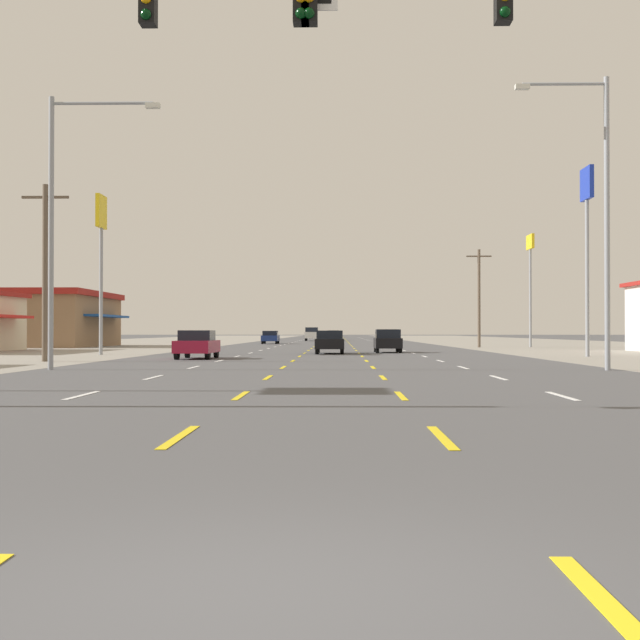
# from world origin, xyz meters

# --- Properties ---
(ground_plane) EXTENTS (572.00, 572.00, 0.00)m
(ground_plane) POSITION_xyz_m (0.00, 66.00, 0.00)
(ground_plane) COLOR #4C4C4F
(lot_apron_left) EXTENTS (28.00, 440.00, 0.01)m
(lot_apron_left) POSITION_xyz_m (-24.75, 66.00, 0.00)
(lot_apron_left) COLOR gray
(lot_apron_left) RESTS_ON ground
(lane_markings) EXTENTS (10.64, 227.60, 0.01)m
(lane_markings) POSITION_xyz_m (0.00, 104.50, 0.01)
(lane_markings) COLOR white
(lane_markings) RESTS_ON ground
(signal_span_wire) EXTENTS (26.24, 0.53, 9.39)m
(signal_span_wire) POSITION_xyz_m (0.02, 11.53, 5.69)
(signal_span_wire) COLOR brown
(signal_span_wire) RESTS_ON ground
(sedan_far_left_nearest) EXTENTS (1.80, 4.50, 1.46)m
(sedan_far_left_nearest) POSITION_xyz_m (-6.84, 40.33, 0.76)
(sedan_far_left_nearest) COLOR maroon
(sedan_far_left_nearest) RESTS_ON ground
(sedan_center_turn_near) EXTENTS (1.80, 4.50, 1.46)m
(sedan_center_turn_near) POSITION_xyz_m (-0.11, 50.81, 0.76)
(sedan_center_turn_near) COLOR black
(sedan_center_turn_near) RESTS_ON ground
(hatchback_inner_right_mid) EXTENTS (1.72, 3.90, 1.54)m
(hatchback_inner_right_mid) POSITION_xyz_m (3.71, 53.61, 0.78)
(hatchback_inner_right_mid) COLOR black
(hatchback_inner_right_mid) RESTS_ON ground
(sedan_far_left_midfar) EXTENTS (1.80, 4.50, 1.46)m
(sedan_far_left_midfar) POSITION_xyz_m (-7.13, 93.73, 0.76)
(sedan_far_left_midfar) COLOR navy
(sedan_far_left_midfar) RESTS_ON ground
(suv_inner_left_far) EXTENTS (1.98, 4.90, 1.98)m
(suv_inner_left_far) POSITION_xyz_m (-3.38, 124.50, 1.03)
(suv_inner_left_far) COLOR white
(suv_inner_left_far) RESTS_ON ground
(hatchback_center_turn_farther) EXTENTS (1.72, 3.90, 1.54)m
(hatchback_center_turn_farther) POSITION_xyz_m (-0.20, 124.79, 0.78)
(hatchback_center_turn_farther) COLOR #B28C33
(hatchback_center_turn_farther) RESTS_ON ground
(storefront_left_row_2) EXTENTS (12.28, 16.19, 5.08)m
(storefront_left_row_2) POSITION_xyz_m (-26.82, 76.12, 2.56)
(storefront_left_row_2) COLOR #8C6B4C
(storefront_left_row_2) RESTS_ON ground
(pole_sign_left_row_1) EXTENTS (0.24, 1.76, 9.59)m
(pole_sign_left_row_1) POSITION_xyz_m (-13.82, 47.70, 7.14)
(pole_sign_left_row_1) COLOR gray
(pole_sign_left_row_1) RESTS_ON ground
(pole_sign_right_row_1) EXTENTS (0.24, 1.94, 10.51)m
(pole_sign_right_row_1) POSITION_xyz_m (14.22, 44.21, 7.85)
(pole_sign_right_row_1) COLOR gray
(pole_sign_right_row_1) RESTS_ON ground
(pole_sign_right_row_2) EXTENTS (0.24, 2.37, 10.03)m
(pole_sign_right_row_2) POSITION_xyz_m (17.58, 73.90, 7.55)
(pole_sign_right_row_2) COLOR gray
(pole_sign_right_row_2) RESTS_ON ground
(streetlight_left_row_0) EXTENTS (4.10, 0.26, 10.05)m
(streetlight_left_row_0) POSITION_xyz_m (-9.75, 27.30, 5.80)
(streetlight_left_row_0) COLOR gray
(streetlight_left_row_0) RESTS_ON ground
(streetlight_right_row_0) EXTENTS (3.41, 0.26, 10.66)m
(streetlight_right_row_0) POSITION_xyz_m (9.86, 27.30, 6.03)
(streetlight_right_row_0) COLOR gray
(streetlight_right_row_0) RESTS_ON ground
(utility_pole_left_row_0) EXTENTS (2.20, 0.26, 8.27)m
(utility_pole_left_row_0) POSITION_xyz_m (-13.26, 35.93, 4.32)
(utility_pole_left_row_0) COLOR brown
(utility_pole_left_row_0) RESTS_ON ground
(utility_pole_right_row_1) EXTENTS (2.20, 0.26, 8.60)m
(utility_pole_right_row_1) POSITION_xyz_m (12.80, 72.58, 4.49)
(utility_pole_right_row_1) COLOR brown
(utility_pole_right_row_1) RESTS_ON ground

